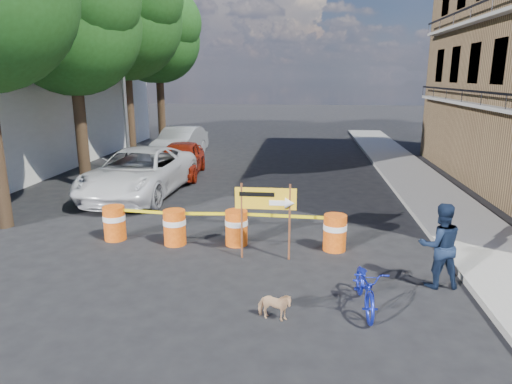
% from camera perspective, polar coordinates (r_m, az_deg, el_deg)
% --- Properties ---
extents(ground, '(120.00, 120.00, 0.00)m').
position_cam_1_polar(ground, '(10.57, -3.38, -9.03)').
color(ground, black).
rests_on(ground, ground).
extents(sidewalk_east, '(2.40, 40.00, 0.15)m').
position_cam_1_polar(sidewalk_east, '(16.74, 21.65, -0.92)').
color(sidewalk_east, gray).
rests_on(sidewalk_east, ground).
extents(tree_mid_a, '(5.25, 5.00, 8.68)m').
position_cam_1_polar(tree_mid_a, '(18.65, -21.92, 18.95)').
color(tree_mid_a, '#332316').
rests_on(tree_mid_a, ground).
extents(tree_mid_b, '(5.67, 5.40, 9.62)m').
position_cam_1_polar(tree_mid_b, '(23.27, -16.09, 20.04)').
color(tree_mid_b, '#332316').
rests_on(tree_mid_b, ground).
extents(tree_far, '(5.04, 4.80, 8.84)m').
position_cam_1_polar(tree_far, '(27.93, -12.06, 18.19)').
color(tree_far, '#332316').
rests_on(tree_far, ground).
extents(streetlamp, '(1.25, 0.18, 8.00)m').
position_cam_1_polar(streetlamp, '(20.51, -16.14, 14.31)').
color(streetlamp, gray).
rests_on(streetlamp, ground).
extents(barrel_far_left, '(0.58, 0.58, 0.90)m').
position_cam_1_polar(barrel_far_left, '(12.50, -17.27, -3.64)').
color(barrel_far_left, '#CC430C').
rests_on(barrel_far_left, ground).
extents(barrel_mid_left, '(0.58, 0.58, 0.90)m').
position_cam_1_polar(barrel_mid_left, '(11.79, -10.14, -4.28)').
color(barrel_mid_left, '#CC430C').
rests_on(barrel_mid_left, ground).
extents(barrel_mid_right, '(0.58, 0.58, 0.90)m').
position_cam_1_polar(barrel_mid_right, '(11.59, -2.46, -4.39)').
color(barrel_mid_right, '#CC430C').
rests_on(barrel_mid_right, ground).
extents(barrel_far_right, '(0.58, 0.58, 0.90)m').
position_cam_1_polar(barrel_far_right, '(11.39, 9.82, -4.93)').
color(barrel_far_right, '#CC430C').
rests_on(barrel_far_right, ground).
extents(detour_sign, '(1.41, 0.26, 1.82)m').
position_cam_1_polar(detour_sign, '(10.43, 2.19, -1.59)').
color(detour_sign, '#592D19').
rests_on(detour_sign, ground).
extents(pedestrian, '(0.92, 0.75, 1.76)m').
position_cam_1_polar(pedestrian, '(9.93, 22.00, -6.21)').
color(pedestrian, '#101B31').
rests_on(pedestrian, ground).
extents(bicycle, '(0.63, 0.92, 1.70)m').
position_cam_1_polar(bicycle, '(8.60, 13.71, -8.94)').
color(bicycle, '#1422A8').
rests_on(bicycle, ground).
extents(dog, '(0.68, 0.41, 0.54)m').
position_cam_1_polar(dog, '(8.24, 2.31, -14.08)').
color(dog, tan).
rests_on(dog, ground).
extents(suv_white, '(3.09, 6.11, 1.66)m').
position_cam_1_polar(suv_white, '(16.85, -14.38, 2.38)').
color(suv_white, silver).
rests_on(suv_white, ground).
extents(sedan_red, '(2.12, 4.47, 1.48)m').
position_cam_1_polar(sedan_red, '(19.78, -9.43, 4.09)').
color(sedan_red, '#98200C').
rests_on(sedan_red, ground).
extents(sedan_silver, '(2.03, 4.94, 1.59)m').
position_cam_1_polar(sedan_silver, '(24.30, -9.46, 6.11)').
color(sedan_silver, '#AFB2B7').
rests_on(sedan_silver, ground).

